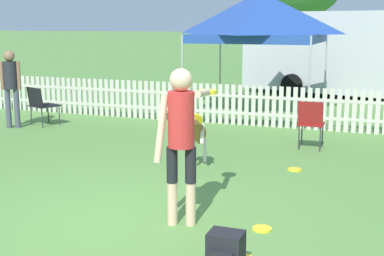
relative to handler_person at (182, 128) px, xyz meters
The scene contains 12 objects.
ground_plane 1.28m from the handler_person, 158.37° to the right, with size 240.00×240.00×0.00m, color #5B8C42.
handler_person is the anchor object (origin of this frame).
leaping_dog 2.35m from the handler_person, 105.67° to the left, with size 0.46×1.12×0.92m.
frisbee_near_handler 1.38m from the handler_person, ahead, with size 0.21×0.21×0.02m.
frisbee_midfield 2.92m from the handler_person, 73.11° to the left, with size 0.21×0.21×0.02m.
backpack_on_grass 1.51m from the handler_person, 50.11° to the right, with size 0.31×0.28×0.36m.
picket_fence 5.88m from the handler_person, 96.44° to the left, with size 26.12×0.04×0.87m.
folding_chair_blue_left 6.52m from the handler_person, 139.16° to the left, with size 0.65×0.66×0.83m.
folding_chair_center 4.15m from the handler_person, 78.75° to the left, with size 0.43×0.46×0.86m.
canopy_tent_main 7.88m from the handler_person, 97.49° to the left, with size 2.94×2.94×2.91m.
spectator_standing 6.57m from the handler_person, 144.19° to the left, with size 0.39×0.27×1.62m.
equipment_trailer 11.60m from the handler_person, 89.38° to the left, with size 5.53×3.19×2.49m.
Camera 1 is at (2.70, -4.92, 2.17)m, focal length 50.00 mm.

